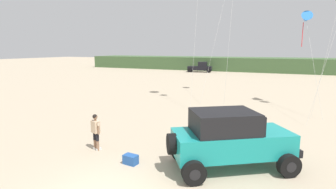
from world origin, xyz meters
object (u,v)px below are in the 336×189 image
cooler_box (131,159)px  distant_pickup (201,67)px  jeep (230,138)px  person_watching (96,130)px  kite_green_box (306,19)px

cooler_box → distant_pickup: size_ratio=0.12×
jeep → cooler_box: (-3.66, -1.25, -1.01)m
person_watching → distant_pickup: 42.33m
person_watching → distant_pickup: size_ratio=0.35×
jeep → distant_pickup: size_ratio=1.02×
distant_pickup → kite_green_box: 32.33m
person_watching → distant_pickup: bearing=101.1°
jeep → kite_green_box: size_ratio=0.66×
person_watching → kite_green_box: bearing=59.3°
person_watching → kite_green_box: size_ratio=0.22×
jeep → person_watching: size_ratio=2.96×
jeep → distant_pickup: bearing=109.0°
jeep → kite_green_box: kite_green_box is taller
cooler_box → kite_green_box: (6.41, 15.21, 6.63)m
distant_pickup → cooler_box: bearing=-76.1°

